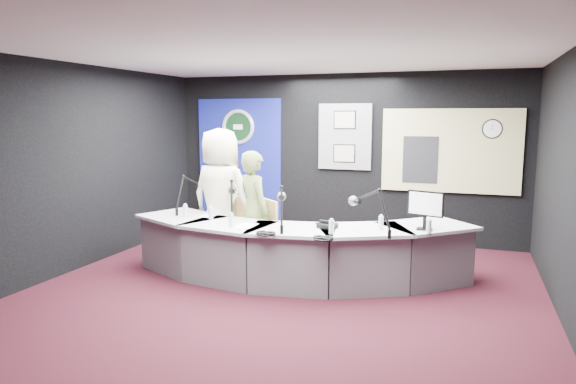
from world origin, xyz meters
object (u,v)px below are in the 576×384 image
(broadcast_desk, at_px, (293,251))
(armchair_right, at_px, (254,232))
(person_man, at_px, (221,197))
(person_woman, at_px, (254,211))
(armchair_left, at_px, (221,228))

(broadcast_desk, relative_size, armchair_right, 4.25)
(broadcast_desk, distance_m, person_man, 1.37)
(person_woman, bearing_deg, broadcast_desk, -162.70)
(broadcast_desk, xyz_separation_m, person_woman, (-0.63, 0.23, 0.44))
(broadcast_desk, distance_m, armchair_left, 1.25)
(armchair_left, height_order, person_man, person_man)
(person_man, relative_size, person_woman, 1.18)
(armchair_left, xyz_separation_m, person_woman, (0.56, -0.11, 0.29))
(person_man, bearing_deg, armchair_left, -0.00)
(person_woman, bearing_deg, armchair_left, 26.00)
(person_man, bearing_deg, armchair_right, 177.22)
(armchair_left, distance_m, person_woman, 0.64)
(armchair_left, bearing_deg, person_man, 0.00)
(armchair_left, relative_size, armchair_right, 0.99)
(armchair_left, bearing_deg, armchair_right, 2.59)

